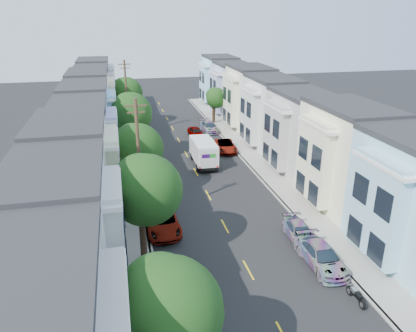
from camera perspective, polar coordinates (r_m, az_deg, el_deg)
ground at (r=32.54m, az=2.39°, el=-8.49°), size 160.00×160.00×0.00m
road_slab at (r=45.89m, az=-2.44°, el=0.47°), size 12.00×70.00×0.02m
curb_left at (r=45.26m, az=-10.00°, el=-0.04°), size 0.30×70.00×0.15m
curb_right at (r=47.24m, az=4.79°, el=1.11°), size 0.30×70.00×0.15m
sidewalk_left at (r=45.24m, az=-11.64°, el=-0.17°), size 2.60×70.00×0.15m
sidewalk_right at (r=47.63m, az=6.29°, el=1.22°), size 2.60×70.00×0.15m
centerline at (r=45.89m, az=-2.44°, el=0.46°), size 0.12×70.00×0.01m
townhouse_row_left at (r=45.41m, az=-16.42°, el=-0.63°), size 5.00×70.00×8.50m
townhouse_row_right at (r=48.97m, az=10.50°, el=1.45°), size 5.00×70.00×8.50m
tree_a at (r=17.42m, az=-5.92°, el=-19.73°), size 4.55×4.55×6.89m
tree_b at (r=26.20m, az=-8.89°, el=-3.43°), size 4.70×4.70×7.64m
tree_c at (r=36.16m, az=-10.10°, el=2.25°), size 4.70×4.70×6.98m
tree_d at (r=45.90m, az=-10.90°, el=7.23°), size 4.70×4.70×7.84m
tree_e at (r=60.98m, az=-11.50°, el=9.96°), size 4.70×4.70×7.29m
tree_far_r at (r=61.79m, az=1.08°, el=9.51°), size 3.10×3.10×5.46m
utility_pole_near at (r=31.31m, az=-9.64°, el=0.39°), size 1.60×0.26×10.00m
utility_pole_far at (r=56.43m, az=-11.35°, el=9.37°), size 1.60×0.26×10.00m
fedex_truck at (r=44.82m, az=-0.64°, el=2.11°), size 2.26×5.87×2.81m
lead_sedan at (r=55.40m, az=-1.74°, el=4.77°), size 2.00×4.20×1.31m
parked_left_b at (r=24.89m, az=-4.10°, el=-17.15°), size 2.48×4.61×1.23m
parked_left_c at (r=31.84m, az=-6.46°, el=-7.77°), size 2.56×5.45×1.51m
parked_left_d at (r=43.95m, az=-8.46°, el=0.35°), size 2.21×4.74×1.49m
parked_right_a at (r=28.60m, az=15.71°, el=-12.16°), size 2.02×4.78×1.43m
parked_right_b at (r=31.25m, az=12.75°, el=-9.09°), size 2.04×4.18×1.22m
parked_right_c at (r=49.49m, az=2.50°, el=2.81°), size 2.62×4.98×1.34m
parked_right_d at (r=57.90m, az=0.17°, el=5.52°), size 2.30×4.76×1.38m
motorcycle at (r=26.33m, az=20.05°, el=-16.77°), size 0.26×1.86×0.74m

